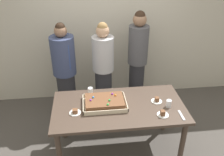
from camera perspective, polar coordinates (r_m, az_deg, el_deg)
ground_plane at (r=3.79m, az=1.44°, el=-16.38°), size 12.00×12.00×0.00m
interior_back_panel at (r=4.39m, az=-1.22°, el=13.46°), size 8.00×0.12×3.00m
party_table at (r=3.32m, az=1.60°, el=-7.92°), size 1.76×0.91×0.80m
sheet_cake at (r=3.25m, az=-1.76°, el=-5.68°), size 0.58×0.42×0.12m
plated_slice_near_left at (r=3.15m, az=11.81°, el=-8.25°), size 0.15×0.15×0.08m
plated_slice_near_right at (r=3.39m, az=10.44°, el=-5.17°), size 0.15×0.15×0.07m
plated_slice_far_left at (r=3.16m, az=-8.64°, el=-7.89°), size 0.15×0.15×0.06m
drink_cup_nearest at (r=3.49m, az=-5.10°, el=-3.04°), size 0.07×0.07×0.10m
drink_cup_middle at (r=3.30m, az=13.17°, el=-5.85°), size 0.07×0.07×0.10m
cake_server_utensil at (r=3.22m, az=15.98°, el=-8.41°), size 0.03×0.20×0.01m
person_serving_front at (r=4.05m, az=-11.00°, el=1.51°), size 0.38×0.38×1.67m
person_green_shirt_behind at (r=3.99m, az=-2.05°, el=1.83°), size 0.35×0.35×1.67m
person_striped_tie_right at (r=4.18m, az=5.99°, el=4.18°), size 0.33×0.33×1.78m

